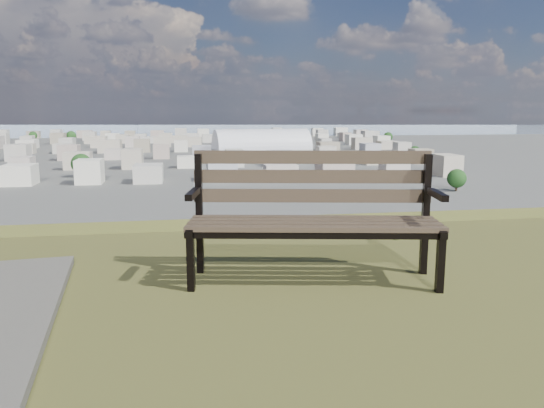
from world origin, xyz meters
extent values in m
cube|color=#49392A|center=(1.12, 1.74, 25.49)|extent=(1.99, 0.46, 0.04)
cube|color=#49392A|center=(1.15, 1.87, 25.49)|extent=(1.99, 0.46, 0.04)
cube|color=#49392A|center=(1.17, 2.00, 25.49)|extent=(1.99, 0.46, 0.04)
cube|color=#49392A|center=(1.20, 2.14, 25.49)|extent=(1.99, 0.46, 0.04)
cube|color=#49392A|center=(1.21, 2.22, 25.67)|extent=(1.98, 0.41, 0.11)
cube|color=#49392A|center=(1.22, 2.25, 25.83)|extent=(1.98, 0.41, 0.11)
cube|color=#49392A|center=(1.22, 2.28, 25.99)|extent=(1.98, 0.41, 0.11)
cube|color=black|center=(0.18, 1.90, 25.24)|extent=(0.07, 0.08, 0.49)
cube|color=black|center=(0.27, 2.37, 25.51)|extent=(0.07, 0.08, 1.02)
cube|color=black|center=(0.22, 2.12, 25.46)|extent=(0.16, 0.56, 0.06)
cube|color=black|center=(0.21, 2.06, 25.73)|extent=(0.13, 0.40, 0.05)
cube|color=black|center=(2.06, 1.54, 25.24)|extent=(0.07, 0.08, 0.49)
cube|color=black|center=(2.15, 2.01, 25.51)|extent=(0.07, 0.08, 1.02)
cube|color=black|center=(2.10, 1.76, 25.46)|extent=(0.16, 0.56, 0.06)
cube|color=black|center=(2.09, 1.71, 25.73)|extent=(0.13, 0.40, 0.05)
cube|color=black|center=(1.12, 1.73, 25.44)|extent=(1.98, 0.41, 0.04)
cube|color=black|center=(1.20, 2.15, 25.44)|extent=(1.98, 0.41, 0.04)
cone|color=brown|center=(2.40, 3.20, 25.09)|extent=(0.08, 0.08, 0.18)
cube|color=beige|center=(43.17, 285.81, 2.87)|extent=(53.93, 28.08, 5.73)
cylinder|color=white|center=(43.17, 285.81, 5.73)|extent=(53.93, 28.08, 21.79)
cube|color=silver|center=(-60.00, 200.00, 3.50)|extent=(11.00, 11.00, 7.00)
cube|color=#C0B1A5|center=(-36.00, 200.00, 3.50)|extent=(11.00, 11.00, 7.00)
cube|color=#B49D8F|center=(-12.00, 200.00, 3.50)|extent=(11.00, 11.00, 7.00)
cube|color=#ACACB1|center=(12.00, 200.00, 3.50)|extent=(11.00, 11.00, 7.00)
cube|color=#BFB29B|center=(36.00, 200.00, 3.50)|extent=(11.00, 11.00, 7.00)
cube|color=gray|center=(60.00, 200.00, 3.50)|extent=(11.00, 11.00, 7.00)
cube|color=beige|center=(84.00, 200.00, 3.50)|extent=(11.00, 11.00, 7.00)
cube|color=beige|center=(108.00, 200.00, 3.50)|extent=(11.00, 11.00, 7.00)
cube|color=#B49D8F|center=(-72.00, 250.00, 3.50)|extent=(11.00, 11.00, 7.00)
cube|color=#ACACB1|center=(-48.00, 250.00, 3.50)|extent=(11.00, 11.00, 7.00)
cube|color=#BFB29B|center=(-24.00, 250.00, 3.50)|extent=(11.00, 11.00, 7.00)
cube|color=gray|center=(0.00, 250.00, 3.50)|extent=(11.00, 11.00, 7.00)
cube|color=beige|center=(24.00, 250.00, 3.50)|extent=(11.00, 11.00, 7.00)
cube|color=beige|center=(48.00, 250.00, 3.50)|extent=(11.00, 11.00, 7.00)
cube|color=silver|center=(72.00, 250.00, 3.50)|extent=(11.00, 11.00, 7.00)
cube|color=#C0B1A5|center=(96.00, 250.00, 3.50)|extent=(11.00, 11.00, 7.00)
cube|color=#B49D8F|center=(120.00, 250.00, 3.50)|extent=(11.00, 11.00, 7.00)
cube|color=gray|center=(-84.00, 300.00, 3.50)|extent=(11.00, 11.00, 7.00)
cube|color=beige|center=(-60.00, 300.00, 3.50)|extent=(11.00, 11.00, 7.00)
cube|color=beige|center=(-36.00, 300.00, 3.50)|extent=(11.00, 11.00, 7.00)
cube|color=silver|center=(-12.00, 300.00, 3.50)|extent=(11.00, 11.00, 7.00)
cube|color=#C0B1A5|center=(12.00, 300.00, 3.50)|extent=(11.00, 11.00, 7.00)
cube|color=#B49D8F|center=(36.00, 300.00, 3.50)|extent=(11.00, 11.00, 7.00)
cube|color=#ACACB1|center=(60.00, 300.00, 3.50)|extent=(11.00, 11.00, 7.00)
cube|color=#BFB29B|center=(84.00, 300.00, 3.50)|extent=(11.00, 11.00, 7.00)
cube|color=gray|center=(108.00, 300.00, 3.50)|extent=(11.00, 11.00, 7.00)
cube|color=beige|center=(132.00, 300.00, 3.50)|extent=(11.00, 11.00, 7.00)
cube|color=#C0B1A5|center=(-96.00, 350.00, 3.50)|extent=(11.00, 11.00, 7.00)
cube|color=#B49D8F|center=(-72.00, 350.00, 3.50)|extent=(11.00, 11.00, 7.00)
cube|color=#ACACB1|center=(-48.00, 350.00, 3.50)|extent=(11.00, 11.00, 7.00)
cube|color=#BFB29B|center=(-24.00, 350.00, 3.50)|extent=(11.00, 11.00, 7.00)
cube|color=gray|center=(0.00, 350.00, 3.50)|extent=(11.00, 11.00, 7.00)
cube|color=beige|center=(24.00, 350.00, 3.50)|extent=(11.00, 11.00, 7.00)
cube|color=beige|center=(48.00, 350.00, 3.50)|extent=(11.00, 11.00, 7.00)
cube|color=silver|center=(72.00, 350.00, 3.50)|extent=(11.00, 11.00, 7.00)
cube|color=#C0B1A5|center=(96.00, 350.00, 3.50)|extent=(11.00, 11.00, 7.00)
cube|color=#B49D8F|center=(120.00, 350.00, 3.50)|extent=(11.00, 11.00, 7.00)
cube|color=#ACACB1|center=(144.00, 350.00, 3.50)|extent=(11.00, 11.00, 7.00)
cube|color=beige|center=(-108.00, 400.00, 3.50)|extent=(11.00, 11.00, 7.00)
cube|color=beige|center=(-84.00, 400.00, 3.50)|extent=(11.00, 11.00, 7.00)
cube|color=silver|center=(-60.00, 400.00, 3.50)|extent=(11.00, 11.00, 7.00)
cube|color=#C0B1A5|center=(-36.00, 400.00, 3.50)|extent=(11.00, 11.00, 7.00)
cube|color=#B49D8F|center=(-12.00, 400.00, 3.50)|extent=(11.00, 11.00, 7.00)
cube|color=#ACACB1|center=(12.00, 400.00, 3.50)|extent=(11.00, 11.00, 7.00)
cube|color=#BFB29B|center=(36.00, 400.00, 3.50)|extent=(11.00, 11.00, 7.00)
cube|color=gray|center=(60.00, 400.00, 3.50)|extent=(11.00, 11.00, 7.00)
cube|color=beige|center=(84.00, 400.00, 3.50)|extent=(11.00, 11.00, 7.00)
cube|color=beige|center=(108.00, 400.00, 3.50)|extent=(11.00, 11.00, 7.00)
cube|color=silver|center=(132.00, 400.00, 3.50)|extent=(11.00, 11.00, 7.00)
cube|color=#C0B1A5|center=(156.00, 400.00, 3.50)|extent=(11.00, 11.00, 7.00)
cube|color=#BFB29B|center=(-120.00, 450.00, 3.50)|extent=(11.00, 11.00, 7.00)
cube|color=gray|center=(-96.00, 450.00, 3.50)|extent=(11.00, 11.00, 7.00)
cube|color=beige|center=(-72.00, 450.00, 3.50)|extent=(11.00, 11.00, 7.00)
cube|color=beige|center=(-48.00, 450.00, 3.50)|extent=(11.00, 11.00, 7.00)
cube|color=silver|center=(-24.00, 450.00, 3.50)|extent=(11.00, 11.00, 7.00)
cube|color=#C0B1A5|center=(0.00, 450.00, 3.50)|extent=(11.00, 11.00, 7.00)
cube|color=#B49D8F|center=(24.00, 450.00, 3.50)|extent=(11.00, 11.00, 7.00)
cube|color=#ACACB1|center=(48.00, 450.00, 3.50)|extent=(11.00, 11.00, 7.00)
cube|color=#BFB29B|center=(72.00, 450.00, 3.50)|extent=(11.00, 11.00, 7.00)
cube|color=gray|center=(96.00, 450.00, 3.50)|extent=(11.00, 11.00, 7.00)
cube|color=beige|center=(120.00, 450.00, 3.50)|extent=(11.00, 11.00, 7.00)
cube|color=beige|center=(144.00, 450.00, 3.50)|extent=(11.00, 11.00, 7.00)
cube|color=silver|center=(168.00, 450.00, 3.50)|extent=(11.00, 11.00, 7.00)
cube|color=#B49D8F|center=(-156.00, 500.00, 3.50)|extent=(11.00, 11.00, 7.00)
cube|color=#ACACB1|center=(-132.00, 500.00, 3.50)|extent=(11.00, 11.00, 7.00)
cube|color=#BFB29B|center=(-108.00, 500.00, 3.50)|extent=(11.00, 11.00, 7.00)
cube|color=gray|center=(-84.00, 500.00, 3.50)|extent=(11.00, 11.00, 7.00)
cube|color=beige|center=(-60.00, 500.00, 3.50)|extent=(11.00, 11.00, 7.00)
cube|color=beige|center=(-36.00, 500.00, 3.50)|extent=(11.00, 11.00, 7.00)
cube|color=silver|center=(-12.00, 500.00, 3.50)|extent=(11.00, 11.00, 7.00)
cube|color=#C0B1A5|center=(12.00, 500.00, 3.50)|extent=(11.00, 11.00, 7.00)
cube|color=#B49D8F|center=(36.00, 500.00, 3.50)|extent=(11.00, 11.00, 7.00)
cube|color=#ACACB1|center=(60.00, 500.00, 3.50)|extent=(11.00, 11.00, 7.00)
cube|color=#BFB29B|center=(84.00, 500.00, 3.50)|extent=(11.00, 11.00, 7.00)
cube|color=gray|center=(108.00, 500.00, 3.50)|extent=(11.00, 11.00, 7.00)
cube|color=beige|center=(132.00, 500.00, 3.50)|extent=(11.00, 11.00, 7.00)
cube|color=beige|center=(156.00, 500.00, 3.50)|extent=(11.00, 11.00, 7.00)
cube|color=silver|center=(180.00, 500.00, 3.50)|extent=(11.00, 11.00, 7.00)
cube|color=#B49D8F|center=(-168.00, 550.00, 3.50)|extent=(11.00, 11.00, 7.00)
cube|color=#ACACB1|center=(-144.00, 550.00, 3.50)|extent=(11.00, 11.00, 7.00)
cube|color=#BFB29B|center=(-120.00, 550.00, 3.50)|extent=(11.00, 11.00, 7.00)
cube|color=gray|center=(-96.00, 550.00, 3.50)|extent=(11.00, 11.00, 7.00)
cube|color=beige|center=(-72.00, 550.00, 3.50)|extent=(11.00, 11.00, 7.00)
cube|color=beige|center=(-48.00, 550.00, 3.50)|extent=(11.00, 11.00, 7.00)
cube|color=silver|center=(-24.00, 550.00, 3.50)|extent=(11.00, 11.00, 7.00)
cube|color=#C0B1A5|center=(0.00, 550.00, 3.50)|extent=(11.00, 11.00, 7.00)
cube|color=#B49D8F|center=(24.00, 550.00, 3.50)|extent=(11.00, 11.00, 7.00)
cube|color=#ACACB1|center=(48.00, 550.00, 3.50)|extent=(11.00, 11.00, 7.00)
cube|color=#BFB29B|center=(72.00, 550.00, 3.50)|extent=(11.00, 11.00, 7.00)
cube|color=gray|center=(96.00, 550.00, 3.50)|extent=(11.00, 11.00, 7.00)
cube|color=beige|center=(120.00, 550.00, 3.50)|extent=(11.00, 11.00, 7.00)
cube|color=beige|center=(144.00, 550.00, 3.50)|extent=(11.00, 11.00, 7.00)
cube|color=silver|center=(168.00, 550.00, 3.50)|extent=(11.00, 11.00, 7.00)
cube|color=#C0B1A5|center=(192.00, 550.00, 3.50)|extent=(11.00, 11.00, 7.00)
cylinder|color=#2F2217|center=(90.00, 160.00, 1.05)|extent=(0.80, 0.80, 2.10)
sphere|color=#133715|center=(90.00, 160.00, 4.20)|extent=(6.30, 6.30, 6.30)
cylinder|color=#2F2217|center=(-40.00, 220.00, 1.35)|extent=(0.80, 0.80, 2.70)
sphere|color=#133715|center=(-40.00, 220.00, 5.40)|extent=(8.10, 8.10, 8.10)
cylinder|color=#2F2217|center=(130.00, 280.00, 0.97)|extent=(0.80, 0.80, 1.95)
sphere|color=#133715|center=(130.00, 280.00, 3.90)|extent=(5.85, 5.85, 5.85)
cylinder|color=#2F2217|center=(60.00, 400.00, 1.12)|extent=(0.80, 0.80, 2.25)
sphere|color=#133715|center=(60.00, 400.00, 4.50)|extent=(6.75, 6.75, 6.75)
cylinder|color=#2F2217|center=(-90.00, 460.00, 1.43)|extent=(0.80, 0.80, 2.85)
sphere|color=#133715|center=(-90.00, 460.00, 5.70)|extent=(8.55, 8.55, 8.55)
cylinder|color=#2F2217|center=(-130.00, 500.00, 1.20)|extent=(0.80, 0.80, 2.40)
sphere|color=#133715|center=(-130.00, 500.00, 4.80)|extent=(7.20, 7.20, 7.20)
cylinder|color=#2F2217|center=(40.00, 300.00, 1.05)|extent=(0.80, 0.80, 2.10)
sphere|color=#133715|center=(40.00, 300.00, 4.20)|extent=(6.30, 6.30, 6.30)
cylinder|color=#2F2217|center=(170.00, 420.00, 1.27)|extent=(0.80, 0.80, 2.55)
sphere|color=#133715|center=(170.00, 420.00, 5.10)|extent=(7.65, 7.65, 7.65)
cube|color=#8BA1B1|center=(0.00, 900.00, 0.00)|extent=(2400.00, 700.00, 0.12)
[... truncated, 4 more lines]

